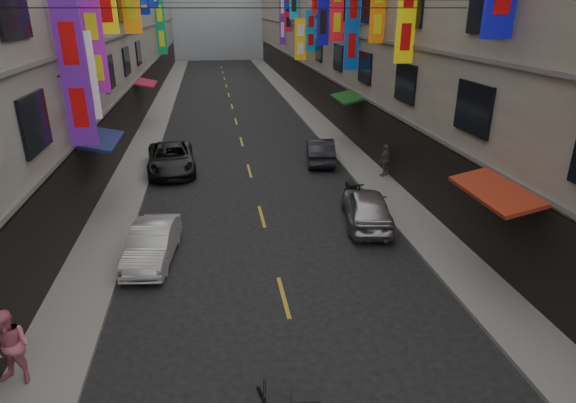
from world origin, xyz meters
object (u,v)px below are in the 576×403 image
object	(u,v)px
car_left_mid	(152,243)
pedestrian_rfar	(386,160)
scooter_far_right	(353,194)
car_left_far	(171,158)
pedestrian_lfar	(11,348)
car_right_far	(320,150)
car_right_mid	(367,207)

from	to	relation	value
car_left_mid	pedestrian_rfar	size ratio (longest dim) A/B	2.35
car_left_mid	scooter_far_right	bearing A→B (deg)	32.08
car_left_mid	car_left_far	xyz separation A→B (m)	(0.00, 9.67, 0.08)
car_left_far	pedestrian_rfar	bearing A→B (deg)	-19.57
pedestrian_rfar	car_left_mid	bearing A→B (deg)	3.31
car_left_far	pedestrian_lfar	distance (m)	15.41
car_right_far	car_right_mid	bearing A→B (deg)	98.96
scooter_far_right	car_left_mid	world-z (taller)	car_left_mid
car_left_mid	pedestrian_rfar	xyz separation A→B (m)	(10.60, 6.85, 0.30)
car_right_mid	pedestrian_rfar	bearing A→B (deg)	-107.11
scooter_far_right	pedestrian_rfar	xyz separation A→B (m)	(2.53, 2.99, 0.49)
scooter_far_right	car_right_far	distance (m)	6.18
car_left_mid	car_right_mid	size ratio (longest dim) A/B	0.90
car_right_mid	car_right_far	xyz separation A→B (m)	(0.00, 8.32, -0.05)
scooter_far_right	car_right_far	size ratio (longest dim) A/B	0.44
pedestrian_lfar	pedestrian_rfar	distance (m)	17.99
car_left_far	pedestrian_rfar	world-z (taller)	pedestrian_rfar
car_right_mid	pedestrian_rfar	xyz separation A→B (m)	(2.60, 5.15, 0.21)
scooter_far_right	car_left_far	size ratio (longest dim) A/B	0.36
car_right_far	pedestrian_lfar	bearing A→B (deg)	65.15
car_right_far	pedestrian_lfar	world-z (taller)	pedestrian_lfar
scooter_far_right	car_left_mid	xyz separation A→B (m)	(-8.07, -3.86, 0.18)
car_left_mid	pedestrian_lfar	bearing A→B (deg)	-107.19
scooter_far_right	car_left_far	world-z (taller)	car_left_far
scooter_far_right	car_right_mid	world-z (taller)	car_right_mid
car_left_far	pedestrian_rfar	size ratio (longest dim) A/B	3.12
car_right_far	pedestrian_rfar	xyz separation A→B (m)	(2.60, -3.18, 0.26)
car_right_mid	pedestrian_lfar	world-z (taller)	pedestrian_lfar
car_right_mid	car_right_far	world-z (taller)	car_right_mid
scooter_far_right	pedestrian_lfar	world-z (taller)	pedestrian_lfar
scooter_far_right	car_left_mid	size ratio (longest dim) A/B	0.47
scooter_far_right	car_right_mid	size ratio (longest dim) A/B	0.43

